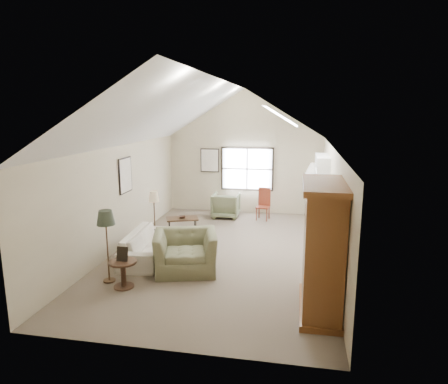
% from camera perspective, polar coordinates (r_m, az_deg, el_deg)
% --- Properties ---
extents(room_shell, '(5.01, 8.01, 4.00)m').
position_cam_1_polar(room_shell, '(9.00, -0.48, 10.82)').
color(room_shell, '#6B5D4D').
rests_on(room_shell, ground).
extents(window, '(1.72, 0.08, 1.42)m').
position_cam_1_polar(window, '(13.04, 3.33, 3.31)').
color(window, black).
rests_on(window, room_shell).
extents(skylight, '(0.80, 1.20, 0.52)m').
position_cam_1_polar(skylight, '(9.75, 8.23, 10.84)').
color(skylight, white).
rests_on(skylight, room_shell).
extents(wall_art, '(1.97, 3.71, 0.88)m').
position_cam_1_polar(wall_art, '(11.48, -7.84, 3.48)').
color(wall_art, black).
rests_on(wall_art, room_shell).
extents(armoire, '(0.60, 1.50, 2.20)m').
position_cam_1_polar(armoire, '(6.83, 13.90, -7.84)').
color(armoire, brown).
rests_on(armoire, ground).
extents(tv_alcove, '(0.32, 1.30, 2.10)m').
position_cam_1_polar(tv_alcove, '(10.68, 13.66, -0.50)').
color(tv_alcove, white).
rests_on(tv_alcove, ground).
extents(media_console, '(0.34, 1.18, 0.60)m').
position_cam_1_polar(media_console, '(10.88, 13.34, -4.88)').
color(media_console, '#382316').
rests_on(media_console, ground).
extents(tv_panel, '(0.05, 0.90, 0.55)m').
position_cam_1_polar(tv_panel, '(10.73, 13.49, -1.70)').
color(tv_panel, black).
rests_on(tv_panel, media_console).
extents(sofa, '(0.98, 2.17, 0.62)m').
position_cam_1_polar(sofa, '(9.39, -10.67, -7.36)').
color(sofa, beige).
rests_on(sofa, ground).
extents(armchair_near, '(1.54, 1.43, 0.83)m').
position_cam_1_polar(armchair_near, '(8.50, -5.53, -8.50)').
color(armchair_near, '#696A4A').
rests_on(armchair_near, ground).
extents(armchair_far, '(0.82, 0.85, 0.76)m').
position_cam_1_polar(armchair_far, '(12.59, 0.27, -1.92)').
color(armchair_far, '#60694A').
rests_on(armchair_far, ground).
extents(coffee_table, '(0.96, 0.74, 0.43)m').
position_cam_1_polar(coffee_table, '(11.07, -5.98, -4.78)').
color(coffee_table, '#362216').
rests_on(coffee_table, ground).
extents(bowl, '(0.26, 0.26, 0.05)m').
position_cam_1_polar(bowl, '(11.00, -6.00, -3.58)').
color(bowl, '#341E15').
rests_on(bowl, coffee_table).
extents(side_table, '(0.57, 0.57, 0.53)m').
position_cam_1_polar(side_table, '(8.00, -14.18, -11.31)').
color(side_table, '#3B2918').
rests_on(side_table, ground).
extents(side_chair, '(0.44, 0.44, 0.98)m').
position_cam_1_polar(side_chair, '(12.33, 5.59, -1.74)').
color(side_chair, maroon).
rests_on(side_chair, ground).
extents(tripod_lamp, '(0.62, 0.62, 1.76)m').
position_cam_1_polar(tripod_lamp, '(12.78, 12.52, 0.28)').
color(tripod_lamp, silver).
rests_on(tripod_lamp, ground).
extents(dark_lamp, '(0.38, 0.38, 1.48)m').
position_cam_1_polar(dark_lamp, '(8.17, -16.33, -7.38)').
color(dark_lamp, black).
rests_on(dark_lamp, ground).
extents(tan_lamp, '(0.28, 0.28, 1.33)m').
position_cam_1_polar(tan_lamp, '(10.47, -9.91, -3.32)').
color(tan_lamp, tan).
rests_on(tan_lamp, ground).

